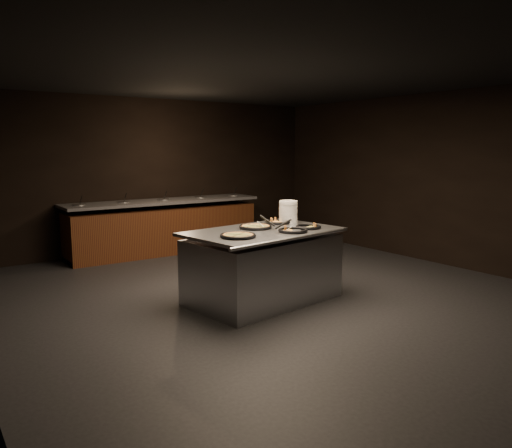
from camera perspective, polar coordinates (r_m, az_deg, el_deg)
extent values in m
cube|color=black|center=(6.67, 2.62, -8.50)|extent=(7.00, 8.00, 0.01)
cube|color=black|center=(6.44, 2.80, 17.08)|extent=(7.00, 8.00, 0.01)
cube|color=black|center=(9.87, -11.63, 5.50)|extent=(7.00, 0.01, 2.90)
cube|color=black|center=(8.96, 20.87, 4.82)|extent=(0.01, 8.00, 2.90)
cube|color=#553014|center=(9.59, -10.43, -0.70)|extent=(3.60, 0.75, 0.85)
cube|color=#59595D|center=(9.51, -10.52, 2.55)|extent=(3.70, 0.83, 0.05)
cube|color=#391E0D|center=(9.66, -10.37, -2.97)|extent=(3.60, 0.69, 0.08)
cylinder|color=#B0B2B7|center=(8.99, -19.56, 1.89)|extent=(0.22, 0.22, 0.08)
cylinder|color=#53722D|center=(8.99, -19.57, 2.05)|extent=(0.19, 0.19, 0.02)
cylinder|color=black|center=(8.97, -19.38, 2.59)|extent=(0.04, 0.10, 0.19)
cylinder|color=#B0B2B7|center=(9.23, -14.92, 2.25)|extent=(0.22, 0.22, 0.08)
cylinder|color=#53722D|center=(9.22, -14.92, 2.41)|extent=(0.19, 0.19, 0.02)
cylinder|color=black|center=(9.21, -14.73, 2.94)|extent=(0.04, 0.10, 0.19)
cylinder|color=#B0B2B7|center=(9.51, -10.52, 2.58)|extent=(0.22, 0.22, 0.08)
cylinder|color=#53722D|center=(9.51, -10.53, 2.73)|extent=(0.19, 0.19, 0.02)
cylinder|color=black|center=(9.50, -10.33, 3.25)|extent=(0.04, 0.10, 0.19)
cylinder|color=#B0B2B7|center=(9.85, -6.41, 2.88)|extent=(0.22, 0.22, 0.08)
cylinder|color=#53722D|center=(9.85, -6.41, 3.03)|extent=(0.19, 0.19, 0.02)
cylinder|color=black|center=(9.84, -6.21, 3.52)|extent=(0.04, 0.10, 0.19)
cylinder|color=#B0B2B7|center=(10.24, -2.59, 3.14)|extent=(0.22, 0.22, 0.08)
cylinder|color=#53722D|center=(10.24, -2.59, 3.28)|extent=(0.19, 0.19, 0.02)
cylinder|color=black|center=(10.23, -2.39, 3.76)|extent=(0.04, 0.10, 0.19)
cube|color=#B0B2B7|center=(6.46, 0.78, -5.17)|extent=(1.99, 1.38, 0.83)
cube|color=#B0B2B7|center=(6.36, 0.79, -0.89)|extent=(2.08, 1.47, 0.04)
cylinder|color=#B0B2B7|center=(5.89, 4.22, -1.69)|extent=(1.92, 0.32, 0.04)
cylinder|color=silver|center=(6.99, 3.71, 1.39)|extent=(0.26, 0.26, 0.31)
cylinder|color=black|center=(5.86, -2.08, -1.46)|extent=(0.40, 0.40, 0.01)
torus|color=black|center=(5.86, -2.08, -1.31)|extent=(0.43, 0.43, 0.04)
torus|color=#A36E2A|center=(5.86, -2.08, -1.29)|extent=(0.36, 0.36, 0.03)
cylinder|color=#AA8544|center=(5.86, -2.08, -1.31)|extent=(0.32, 0.32, 0.02)
cube|color=black|center=(5.86, -2.08, -1.22)|extent=(0.17, 0.28, 0.00)
cube|color=black|center=(5.86, -2.08, -1.22)|extent=(0.28, 0.17, 0.00)
cylinder|color=black|center=(6.51, -0.06, -0.43)|extent=(0.41, 0.41, 0.01)
torus|color=black|center=(6.51, -0.06, -0.29)|extent=(0.44, 0.44, 0.04)
torus|color=#A36E2A|center=(6.51, -0.06, -0.28)|extent=(0.37, 0.37, 0.03)
cylinder|color=#AA8544|center=(6.51, -0.06, -0.29)|extent=(0.33, 0.33, 0.02)
cube|color=black|center=(6.51, -0.06, -0.22)|extent=(0.04, 0.33, 0.00)
cube|color=black|center=(6.51, -0.06, -0.22)|extent=(0.33, 0.04, 0.00)
cylinder|color=black|center=(6.96, 2.55, 0.14)|extent=(0.33, 0.33, 0.01)
torus|color=black|center=(6.95, 2.55, 0.27)|extent=(0.36, 0.36, 0.04)
cylinder|color=black|center=(6.24, 4.24, -0.85)|extent=(0.35, 0.35, 0.01)
torus|color=black|center=(6.24, 4.24, -0.71)|extent=(0.37, 0.37, 0.04)
cylinder|color=black|center=(6.54, 6.00, -0.44)|extent=(0.31, 0.31, 0.01)
torus|color=black|center=(6.54, 6.00, -0.30)|extent=(0.33, 0.33, 0.04)
cube|color=#B0B2B7|center=(6.49, -0.18, -0.33)|extent=(0.15, 0.16, 0.00)
cylinder|color=black|center=(6.43, 1.32, 0.38)|extent=(0.14, 0.19, 0.15)
cylinder|color=#B0B2B7|center=(6.46, 0.57, -0.07)|extent=(0.07, 0.10, 0.09)
cube|color=#B0B2B7|center=(6.24, 4.63, -0.71)|extent=(0.14, 0.13, 0.00)
cylinder|color=black|center=(6.18, 3.14, -0.01)|extent=(0.20, 0.12, 0.14)
cylinder|color=#B0B2B7|center=(6.21, 3.88, -0.46)|extent=(0.10, 0.06, 0.09)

